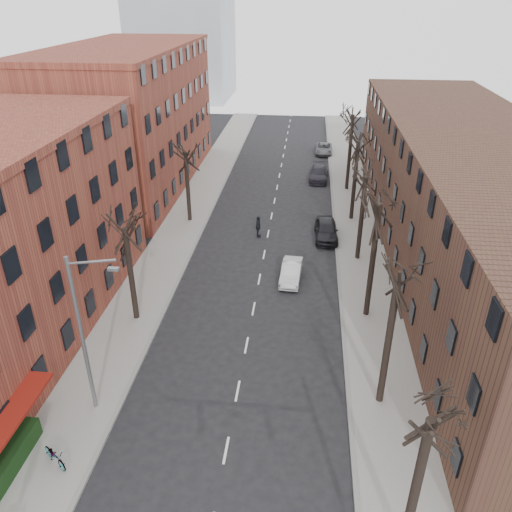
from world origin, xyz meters
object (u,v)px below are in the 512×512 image
(bicycle, at_px, (55,456))
(parked_car_near, at_px, (326,230))
(parked_car_mid, at_px, (319,174))
(silver_sedan, at_px, (291,272))

(bicycle, bearing_deg, parked_car_near, 8.04)
(parked_car_near, height_order, bicycle, parked_car_near)
(parked_car_mid, bearing_deg, parked_car_near, -85.10)
(silver_sedan, xyz_separation_m, parked_car_near, (2.73, 7.45, 0.15))
(silver_sedan, distance_m, parked_car_mid, 22.94)
(parked_car_near, bearing_deg, silver_sedan, -112.13)
(parked_car_near, height_order, parked_car_mid, parked_car_near)
(parked_car_near, distance_m, parked_car_mid, 15.39)
(parked_car_near, xyz_separation_m, parked_car_mid, (-0.56, 15.38, -0.08))
(parked_car_mid, distance_m, bicycle, 42.45)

